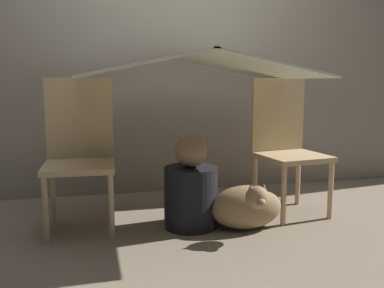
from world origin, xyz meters
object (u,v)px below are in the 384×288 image
at_px(person_front, 191,190).
at_px(chair_left, 79,149).
at_px(chair_right, 286,141).
at_px(dog, 247,206).

bearing_deg(person_front, chair_left, 164.66).
distance_m(chair_left, chair_right, 1.46).
bearing_deg(dog, chair_right, 38.21).
bearing_deg(chair_right, dog, -149.89).
bearing_deg(chair_left, dog, -15.46).
height_order(chair_left, dog, chair_left).
bearing_deg(person_front, dog, -21.33).
xyz_separation_m(person_front, dog, (0.34, -0.13, -0.10)).
height_order(chair_right, dog, chair_right).
relative_size(chair_left, dog, 2.05).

